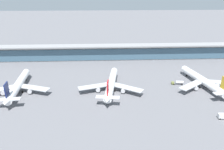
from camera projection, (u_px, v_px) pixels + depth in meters
ground_plane at (113, 93)px, 150.13m from camera, size 1200.00×1200.00×0.00m
airliner_left_stand at (18, 85)px, 150.01m from camera, size 45.08×58.82×15.66m
airliner_centre_stand at (111, 84)px, 152.64m from camera, size 44.77×58.72×15.66m
airliner_right_stand at (203, 81)px, 157.78m from camera, size 44.50×58.55×15.66m
service_truck_near_nose_olive at (178, 82)px, 162.96m from camera, size 8.82×3.49×2.95m
service_truck_under_wing_white at (224, 116)px, 120.00m from camera, size 7.52×3.16×3.10m
terminal_building at (109, 52)px, 217.83m from camera, size 263.11×12.80×15.20m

